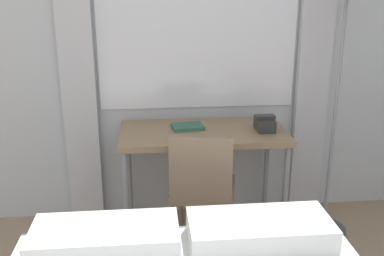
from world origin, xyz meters
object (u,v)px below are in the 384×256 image
(desk_chair, at_px, (202,186))
(standing_lamp, at_px, (345,16))
(book, at_px, (188,126))
(telephone, at_px, (265,123))
(desk, at_px, (203,140))

(desk_chair, distance_m, standing_lamp, 1.39)
(book, bearing_deg, standing_lamp, -8.07)
(desk_chair, distance_m, telephone, 0.62)
(desk_chair, bearing_deg, desk, 94.41)
(desk_chair, height_order, standing_lamp, standing_lamp)
(desk_chair, distance_m, book, 0.46)
(desk_chair, xyz_separation_m, book, (-0.06, 0.36, 0.28))
(telephone, bearing_deg, desk_chair, -148.82)
(desk, distance_m, telephone, 0.43)
(desk, distance_m, standing_lamp, 1.21)
(desk, relative_size, book, 4.95)
(standing_lamp, relative_size, telephone, 10.26)
(desk, height_order, book, book)
(desk_chair, bearing_deg, telephone, 43.00)
(telephone, distance_m, book, 0.53)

